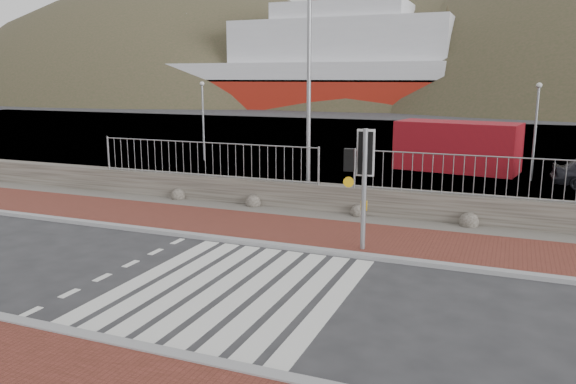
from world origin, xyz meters
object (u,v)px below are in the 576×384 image
at_px(ferry, 298,70).
at_px(shipping_container, 457,146).
at_px(traffic_signal_far, 363,164).
at_px(streetlight, 313,70).

height_order(ferry, shipping_container, ferry).
bearing_deg(ferry, shipping_container, -61.49).
bearing_deg(shipping_container, ferry, 128.35).
distance_m(traffic_signal_far, shipping_container, 14.07).
height_order(traffic_signal_far, streetlight, streetlight).
bearing_deg(streetlight, ferry, 87.54).
relative_size(ferry, streetlight, 6.16).
relative_size(traffic_signal_far, streetlight, 0.38).
relative_size(traffic_signal_far, shipping_container, 0.57).
bearing_deg(traffic_signal_far, streetlight, -66.27).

